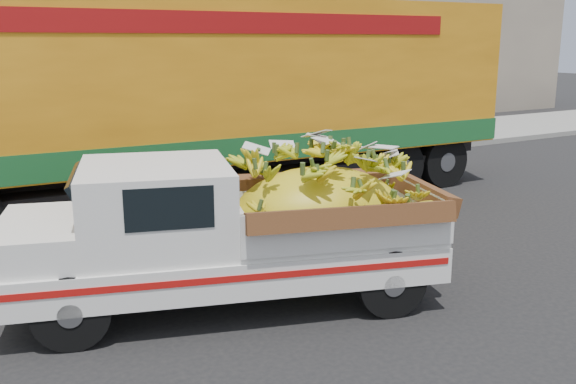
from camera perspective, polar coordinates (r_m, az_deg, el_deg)
ground at (r=8.34m, az=8.11°, el=-8.39°), size 100.00×100.00×0.00m
curb at (r=14.69m, az=-10.36°, el=1.37°), size 60.00×0.25×0.15m
sidewalk at (r=16.65m, az=-12.87°, el=2.63°), size 60.00×4.00×0.14m
building_right at (r=29.40m, az=9.80°, el=13.03°), size 14.00×6.00×6.00m
pickup_truck at (r=7.56m, az=-2.76°, el=-3.12°), size 5.23×3.14×1.73m
semi_trailer at (r=12.20m, az=-6.03°, el=8.83°), size 12.02×2.86×3.80m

